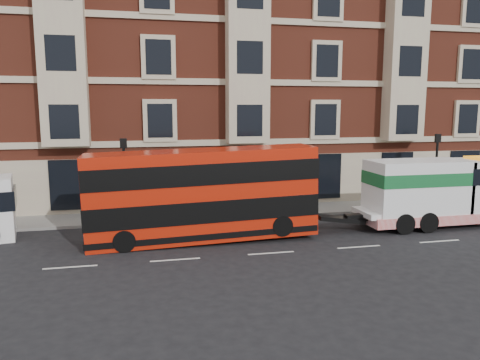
# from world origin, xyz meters

# --- Properties ---
(ground) EXTENTS (120.00, 120.00, 0.00)m
(ground) POSITION_xyz_m (0.00, 0.00, 0.00)
(ground) COLOR black
(ground) RESTS_ON ground
(sidewalk) EXTENTS (90.00, 3.00, 0.15)m
(sidewalk) POSITION_xyz_m (0.00, 7.50, 0.07)
(sidewalk) COLOR slate
(sidewalk) RESTS_ON ground
(victorian_terrace) EXTENTS (45.00, 12.00, 20.40)m
(victorian_terrace) POSITION_xyz_m (0.50, 15.00, 10.07)
(victorian_terrace) COLOR maroon
(victorian_terrace) RESTS_ON ground
(lamp_post_west) EXTENTS (0.35, 0.15, 4.35)m
(lamp_post_west) POSITION_xyz_m (-6.00, 6.20, 2.68)
(lamp_post_west) COLOR black
(lamp_post_west) RESTS_ON sidewalk
(lamp_post_east) EXTENTS (0.35, 0.15, 4.35)m
(lamp_post_east) POSITION_xyz_m (12.00, 6.20, 2.68)
(lamp_post_east) COLOR black
(lamp_post_east) RESTS_ON sidewalk
(double_decker_bus) EXTENTS (10.29, 2.36, 4.17)m
(double_decker_bus) POSITION_xyz_m (-2.52, 2.54, 2.21)
(double_decker_bus) COLOR red
(double_decker_bus) RESTS_ON ground
(tow_truck) EXTENTS (8.24, 2.44, 3.43)m
(tow_truck) POSITION_xyz_m (9.53, 2.54, 1.82)
(tow_truck) COLOR white
(tow_truck) RESTS_ON ground
(pedestrian) EXTENTS (0.77, 0.60, 1.89)m
(pedestrian) POSITION_xyz_m (-6.54, 6.15, 1.09)
(pedestrian) COLOR black
(pedestrian) RESTS_ON sidewalk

